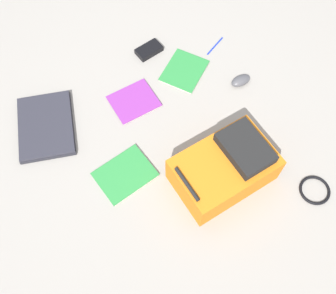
# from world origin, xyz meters

# --- Properties ---
(ground_plane) EXTENTS (4.00, 4.00, 0.00)m
(ground_plane) POSITION_xyz_m (0.00, 0.00, 0.00)
(ground_plane) COLOR gray
(backpack) EXTENTS (0.30, 0.44, 0.22)m
(backpack) POSITION_xyz_m (-0.29, -0.16, 0.10)
(backpack) COLOR orange
(backpack) RESTS_ON ground_plane
(laptop) EXTENTS (0.42, 0.36, 0.03)m
(laptop) POSITION_xyz_m (0.36, 0.44, 0.02)
(laptop) COLOR #24242C
(laptop) RESTS_ON ground_plane
(book_manual) EXTENTS (0.19, 0.23, 0.01)m
(book_manual) POSITION_xyz_m (0.27, -0.00, 0.01)
(book_manual) COLOR silver
(book_manual) RESTS_ON ground_plane
(book_red) EXTENTS (0.29, 0.30, 0.01)m
(book_red) POSITION_xyz_m (0.31, -0.32, 0.01)
(book_red) COLOR silver
(book_red) RESTS_ON ground_plane
(book_blue) EXTENTS (0.23, 0.27, 0.02)m
(book_blue) POSITION_xyz_m (-0.06, 0.22, 0.01)
(book_blue) COLOR silver
(book_blue) RESTS_ON ground_plane
(computer_mouse) EXTENTS (0.06, 0.11, 0.04)m
(computer_mouse) POSITION_xyz_m (0.10, -0.53, 0.02)
(computer_mouse) COLOR #4C4C51
(computer_mouse) RESTS_ON ground_plane
(cable_coil) EXTENTS (0.14, 0.14, 0.01)m
(cable_coil) POSITION_xyz_m (-0.56, -0.48, 0.01)
(cable_coil) COLOR black
(cable_coil) RESTS_ON ground_plane
(power_brick) EXTENTS (0.10, 0.15, 0.03)m
(power_brick) POSITION_xyz_m (0.52, -0.22, 0.02)
(power_brick) COLOR black
(power_brick) RESTS_ON ground_plane
(pen_black) EXTENTS (0.07, 0.14, 0.01)m
(pen_black) POSITION_xyz_m (0.37, -0.55, 0.00)
(pen_black) COLOR #1933B2
(pen_black) RESTS_ON ground_plane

